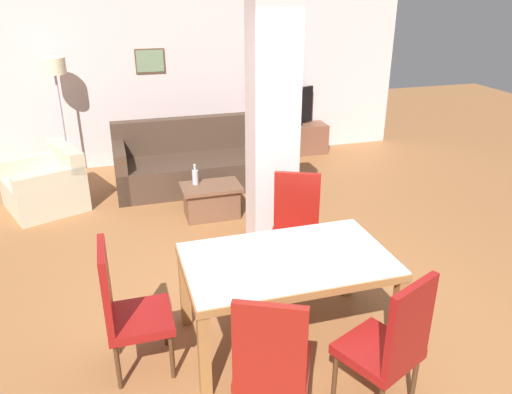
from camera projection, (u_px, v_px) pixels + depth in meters
ground_plane at (285, 337)px, 4.11m from camera, size 18.00×18.00×0.00m
back_wall at (185, 76)px, 7.76m from camera, size 7.20×0.09×2.70m
divider_pillar at (272, 126)px, 5.03m from camera, size 0.47×0.39×2.70m
dining_table at (287, 274)px, 3.87m from camera, size 1.59×0.95×0.76m
dining_chair_near_right at (391, 342)px, 3.22m from camera, size 0.61×0.61×1.05m
dining_chair_far_right at (295, 226)px, 4.75m from camera, size 0.61×0.61×1.05m
dining_chair_head_left at (126, 307)px, 3.57m from camera, size 0.46×0.46×1.05m
dining_chair_near_left at (272, 361)px, 3.06m from camera, size 0.61×0.61×1.05m
sofa at (191, 165)px, 7.08m from camera, size 2.09×0.94×0.91m
armchair at (47, 187)px, 6.38m from camera, size 1.12×1.15×0.77m
coffee_table at (211, 200)px, 6.15m from camera, size 0.72×0.47×0.41m
bottle at (195, 177)px, 6.08m from camera, size 0.08×0.08×0.25m
tv_stand at (290, 140)px, 8.39m from camera, size 1.26×0.40×0.49m
tv_screen at (291, 108)px, 8.17m from camera, size 0.88×0.35×0.62m
floor_lamp at (56, 78)px, 6.87m from camera, size 0.32×0.32×1.75m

